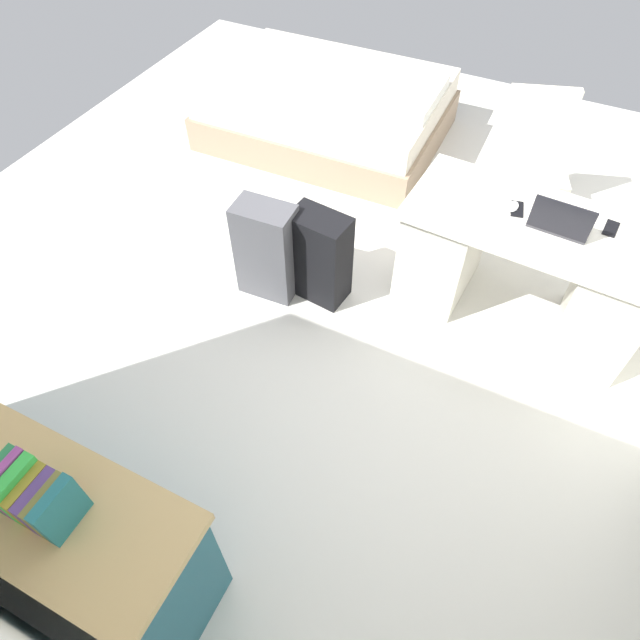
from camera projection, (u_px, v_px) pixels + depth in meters
ground_plane at (357, 279)px, 3.72m from camera, size 6.15×6.15×0.00m
desk at (523, 268)px, 3.26m from camera, size 1.48×0.74×0.73m
office_chair at (526, 171)px, 3.80m from camera, size 0.58×0.58×0.94m
credenza at (17, 504)px, 2.34m from camera, size 1.80×0.48×0.78m
bed at (329, 109)px, 4.64m from camera, size 1.93×1.44×0.58m
suitcase_black at (319, 257)px, 3.41m from camera, size 0.38×0.26×0.62m
suitcase_spare_grey at (267, 251)px, 3.42m from camera, size 0.37×0.24×0.66m
laptop at (560, 221)px, 2.92m from camera, size 0.32×0.24×0.21m
computer_mouse at (513, 206)px, 3.05m from camera, size 0.07×0.10×0.03m
cell_phone_near_laptop at (611, 228)px, 2.95m from camera, size 0.08×0.14×0.01m
cell_phone_by_mouse at (517, 209)px, 3.06m from camera, size 0.09×0.15×0.01m
book_row at (34, 495)px, 1.86m from camera, size 0.28×0.17×0.24m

